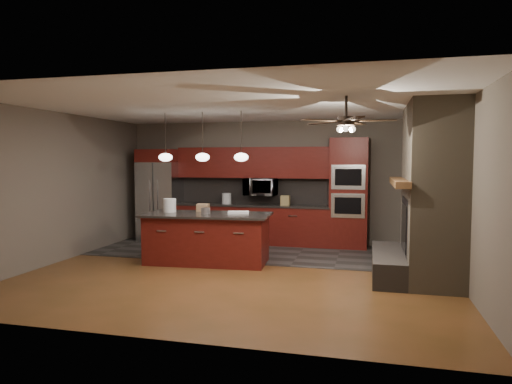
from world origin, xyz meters
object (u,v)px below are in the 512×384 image
(microwave, at_px, (261,187))
(refrigerator, at_px, (160,195))
(cardboard_box, at_px, (203,208))
(counter_box, at_px, (285,200))
(white_bucket, at_px, (170,205))
(paint_tray, at_px, (238,212))
(kitchen_island, at_px, (207,238))
(counter_bucket, at_px, (227,198))
(paint_can, at_px, (206,211))
(oven_tower, at_px, (349,193))

(microwave, distance_m, refrigerator, 2.45)
(cardboard_box, xyz_separation_m, counter_box, (1.29, 1.75, 0.02))
(white_bucket, xyz_separation_m, cardboard_box, (0.57, 0.27, -0.06))
(white_bucket, height_order, paint_tray, white_bucket)
(kitchen_island, bearing_deg, counter_bucket, 93.91)
(white_bucket, distance_m, cardboard_box, 0.63)
(paint_tray, relative_size, cardboard_box, 1.70)
(counter_box, bearing_deg, paint_can, -116.32)
(kitchen_island, height_order, paint_can, paint_can)
(microwave, relative_size, white_bucket, 2.87)
(microwave, bearing_deg, paint_tray, -88.27)
(oven_tower, relative_size, microwave, 3.25)
(oven_tower, bearing_deg, paint_can, -138.89)
(counter_box, bearing_deg, microwave, 171.51)
(white_bucket, xyz_separation_m, counter_box, (1.86, 2.01, -0.04))
(microwave, distance_m, paint_tray, 2.06)
(kitchen_island, bearing_deg, oven_tower, 36.62)
(white_bucket, xyz_separation_m, paint_can, (0.76, -0.11, -0.07))
(white_bucket, distance_m, counter_box, 2.74)
(oven_tower, height_order, cardboard_box, oven_tower)
(oven_tower, xyz_separation_m, paint_tray, (-1.91, -1.97, -0.25))
(refrigerator, distance_m, kitchen_island, 2.89)
(paint_can, xyz_separation_m, paint_tray, (0.57, 0.20, -0.04))
(kitchen_island, relative_size, paint_can, 14.34)
(kitchen_island, relative_size, white_bucket, 9.46)
(white_bucket, bearing_deg, paint_tray, 3.87)
(cardboard_box, bearing_deg, oven_tower, 27.97)
(kitchen_island, bearing_deg, counter_box, 58.28)
(microwave, xyz_separation_m, counter_bucket, (-0.80, -0.05, -0.28))
(cardboard_box, bearing_deg, counter_box, 47.66)
(oven_tower, height_order, white_bucket, oven_tower)
(kitchen_island, bearing_deg, paint_can, -105.46)
(refrigerator, bearing_deg, paint_tray, -37.17)
(microwave, height_order, counter_box, microwave)
(microwave, xyz_separation_m, white_bucket, (-1.27, -2.11, -0.25))
(cardboard_box, bearing_deg, kitchen_island, -64.90)
(oven_tower, distance_m, microwave, 1.98)
(oven_tower, relative_size, refrigerator, 1.10)
(kitchen_island, relative_size, cardboard_box, 10.60)
(paint_tray, distance_m, cardboard_box, 0.78)
(oven_tower, height_order, counter_bucket, oven_tower)
(cardboard_box, bearing_deg, microwave, 63.42)
(paint_tray, bearing_deg, counter_box, 59.68)
(cardboard_box, bearing_deg, white_bucket, -160.62)
(oven_tower, bearing_deg, kitchen_island, -139.34)
(counter_bucket, bearing_deg, white_bucket, -102.93)
(counter_bucket, relative_size, counter_box, 1.13)
(refrigerator, bearing_deg, oven_tower, 0.96)
(paint_can, bearing_deg, counter_box, 62.60)
(counter_bucket, bearing_deg, counter_box, -2.06)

